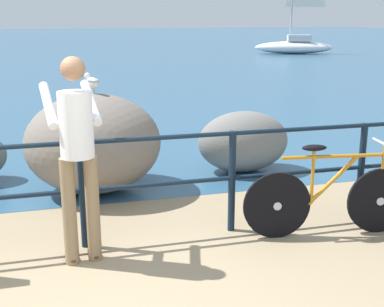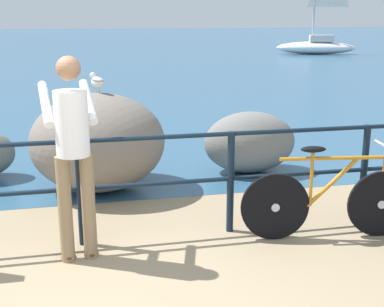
{
  "view_description": "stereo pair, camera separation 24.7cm",
  "coord_description": "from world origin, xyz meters",
  "px_view_note": "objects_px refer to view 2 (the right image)",
  "views": [
    {
      "loc": [
        -0.19,
        -2.88,
        2.08
      ],
      "look_at": [
        1.14,
        2.04,
        0.72
      ],
      "focal_mm": 47.96,
      "sensor_mm": 36.0,
      "label": 1
    },
    {
      "loc": [
        0.05,
        -2.94,
        2.08
      ],
      "look_at": [
        1.14,
        2.04,
        0.72
      ],
      "focal_mm": 47.96,
      "sensor_mm": 36.0,
      "label": 2
    }
  ],
  "objects_px": {
    "breakwater_boulder_main": "(98,142)",
    "breakwater_boulder_right": "(250,142)",
    "person_at_railing": "(73,150)",
    "bicycle": "(329,199)",
    "sailboat": "(317,41)",
    "seagull": "(97,81)"
  },
  "relations": [
    {
      "from": "bicycle",
      "to": "sailboat",
      "type": "bearing_deg",
      "value": 72.57
    },
    {
      "from": "person_at_railing",
      "to": "sailboat",
      "type": "distance_m",
      "value": 26.75
    },
    {
      "from": "bicycle",
      "to": "sailboat",
      "type": "xyz_separation_m",
      "value": [
        11.02,
        23.23,
        0.32
      ]
    },
    {
      "from": "person_at_railing",
      "to": "breakwater_boulder_main",
      "type": "height_order",
      "value": "person_at_railing"
    },
    {
      "from": "bicycle",
      "to": "sailboat",
      "type": "relative_size",
      "value": 0.27
    },
    {
      "from": "sailboat",
      "to": "person_at_railing",
      "type": "bearing_deg",
      "value": 79.12
    },
    {
      "from": "breakwater_boulder_main",
      "to": "bicycle",
      "type": "bearing_deg",
      "value": -43.04
    },
    {
      "from": "seagull",
      "to": "sailboat",
      "type": "relative_size",
      "value": 0.05
    },
    {
      "from": "person_at_railing",
      "to": "bicycle",
      "type": "bearing_deg",
      "value": -99.34
    },
    {
      "from": "breakwater_boulder_right",
      "to": "seagull",
      "type": "bearing_deg",
      "value": -173.84
    },
    {
      "from": "seagull",
      "to": "sailboat",
      "type": "height_order",
      "value": "sailboat"
    },
    {
      "from": "person_at_railing",
      "to": "sailboat",
      "type": "relative_size",
      "value": 0.29
    },
    {
      "from": "person_at_railing",
      "to": "breakwater_boulder_main",
      "type": "relative_size",
      "value": 1.09
    },
    {
      "from": "person_at_railing",
      "to": "seagull",
      "type": "xyz_separation_m",
      "value": [
        0.29,
        1.96,
        0.34
      ]
    },
    {
      "from": "seagull",
      "to": "sailboat",
      "type": "bearing_deg",
      "value": -53.74
    },
    {
      "from": "breakwater_boulder_right",
      "to": "seagull",
      "type": "distance_m",
      "value": 2.23
    },
    {
      "from": "bicycle",
      "to": "breakwater_boulder_main",
      "type": "bearing_deg",
      "value": 144.92
    },
    {
      "from": "breakwater_boulder_main",
      "to": "breakwater_boulder_right",
      "type": "xyz_separation_m",
      "value": [
        2.05,
        0.3,
        -0.18
      ]
    },
    {
      "from": "breakwater_boulder_main",
      "to": "breakwater_boulder_right",
      "type": "bearing_deg",
      "value": 8.24
    },
    {
      "from": "bicycle",
      "to": "breakwater_boulder_main",
      "type": "relative_size",
      "value": 1.03
    },
    {
      "from": "seagull",
      "to": "person_at_railing",
      "type": "bearing_deg",
      "value": 149.47
    },
    {
      "from": "breakwater_boulder_main",
      "to": "breakwater_boulder_right",
      "type": "height_order",
      "value": "breakwater_boulder_main"
    }
  ]
}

